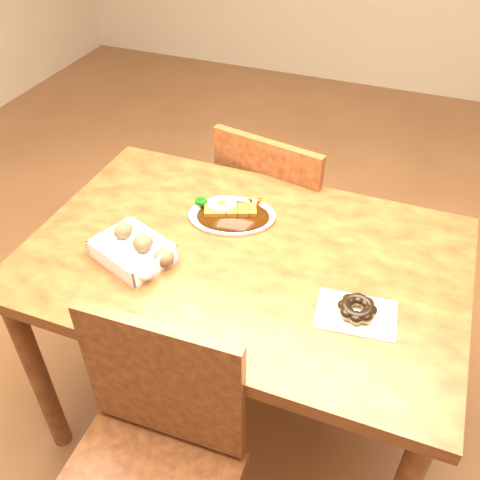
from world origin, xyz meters
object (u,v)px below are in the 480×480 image
(table, at_px, (244,279))
(donut_box, at_px, (133,250))
(chair_far, at_px, (280,218))
(chair_near, at_px, (147,472))
(pon_de_ring, at_px, (357,309))
(katsu_curry_plate, at_px, (230,213))

(table, relative_size, donut_box, 4.94)
(chair_far, bearing_deg, chair_near, 101.10)
(chair_far, xyz_separation_m, pon_de_ring, (0.39, -0.65, 0.29))
(chair_far, height_order, chair_near, same)
(chair_far, distance_m, pon_de_ring, 0.81)
(pon_de_ring, bearing_deg, table, 161.52)
(table, height_order, chair_near, chair_near)
(table, distance_m, katsu_curry_plate, 0.21)
(table, xyz_separation_m, pon_de_ring, (0.34, -0.11, 0.12))
(donut_box, bearing_deg, table, 24.62)
(chair_near, height_order, katsu_curry_plate, chair_near)
(chair_near, bearing_deg, table, 83.74)
(chair_far, relative_size, pon_de_ring, 4.18)
(katsu_curry_plate, xyz_separation_m, pon_de_ring, (0.43, -0.26, 0.01))
(chair_far, distance_m, donut_box, 0.76)
(table, bearing_deg, donut_box, -155.38)
(pon_de_ring, bearing_deg, donut_box, -178.73)
(chair_far, xyz_separation_m, donut_box, (-0.22, -0.66, 0.30))
(donut_box, bearing_deg, chair_far, 71.52)
(table, distance_m, pon_de_ring, 0.37)
(table, relative_size, chair_near, 1.38)
(table, xyz_separation_m, chair_far, (-0.05, 0.54, -0.17))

